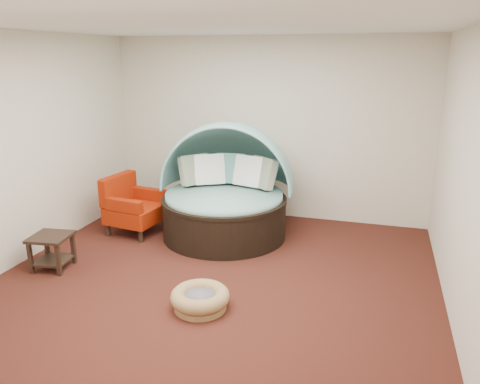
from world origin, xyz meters
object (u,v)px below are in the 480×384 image
(red_armchair, at_px, (132,206))
(side_table, at_px, (52,247))
(pet_basket, at_px, (200,299))
(canopy_daybed, at_px, (226,184))

(red_armchair, distance_m, side_table, 1.43)
(pet_basket, bearing_deg, red_armchair, 134.81)
(canopy_daybed, height_order, pet_basket, canopy_daybed)
(pet_basket, xyz_separation_m, red_armchair, (-1.74, 1.76, 0.28))
(canopy_daybed, bearing_deg, pet_basket, -85.47)
(side_table, bearing_deg, red_armchair, 76.90)
(canopy_daybed, distance_m, side_table, 2.43)
(canopy_daybed, height_order, side_table, canopy_daybed)
(canopy_daybed, bearing_deg, red_armchair, -172.74)
(canopy_daybed, relative_size, red_armchair, 2.41)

